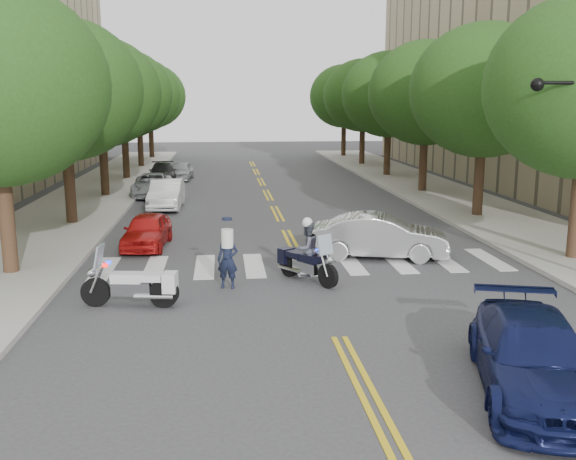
{
  "coord_description": "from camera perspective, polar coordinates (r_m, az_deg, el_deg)",
  "views": [
    {
      "loc": [
        -2.5,
        -13.2,
        5.12
      ],
      "look_at": [
        -0.55,
        5.66,
        1.3
      ],
      "focal_mm": 40.0,
      "sensor_mm": 36.0,
      "label": 1
    }
  ],
  "objects": [
    {
      "name": "motorcycle_parked",
      "position": [
        16.64,
        -13.17,
        -4.82
      ],
      "size": [
        2.49,
        0.79,
        1.61
      ],
      "rotation": [
        0.0,
        0.0,
        1.43
      ],
      "color": "black",
      "rests_on": "ground"
    },
    {
      "name": "parked_car_e",
      "position": [
        43.03,
        -9.49,
        5.2
      ],
      "size": [
        1.66,
        3.6,
        1.2
      ],
      "primitive_type": "imported",
      "rotation": [
        0.0,
        0.0,
        -0.07
      ],
      "color": "#95959A",
      "rests_on": "ground"
    },
    {
      "name": "ground",
      "position": [
        14.38,
        4.57,
        -9.5
      ],
      "size": [
        140.0,
        140.0,
        0.0
      ],
      "primitive_type": "plane",
      "color": "#38383A",
      "rests_on": "ground"
    },
    {
      "name": "tree_r_1",
      "position": [
        29.46,
        17.03,
        11.75
      ],
      "size": [
        6.4,
        6.4,
        8.45
      ],
      "color": "#382316",
      "rests_on": "ground"
    },
    {
      "name": "sedan_blue",
      "position": [
        12.34,
        21.01,
        -10.46
      ],
      "size": [
        3.13,
        5.07,
        1.37
      ],
      "primitive_type": "imported",
      "rotation": [
        0.0,
        0.0,
        -0.27
      ],
      "color": "#0F1642",
      "rests_on": "ground"
    },
    {
      "name": "tree_l_4",
      "position": [
        51.59,
        -13.17,
        11.58
      ],
      "size": [
        6.4,
        6.4,
        8.45
      ],
      "color": "#382316",
      "rests_on": "ground"
    },
    {
      "name": "officer_standing",
      "position": [
        17.83,
        -5.38,
        -2.67
      ],
      "size": [
        0.67,
        0.52,
        1.61
      ],
      "primitive_type": "imported",
      "rotation": [
        0.0,
        0.0,
        -0.26
      ],
      "color": "black",
      "rests_on": "ground"
    },
    {
      "name": "tree_l_5",
      "position": [
        59.54,
        -12.21,
        11.55
      ],
      "size": [
        6.4,
        6.4,
        8.45
      ],
      "color": "#382316",
      "rests_on": "ground"
    },
    {
      "name": "motorcycle_police",
      "position": [
        18.41,
        1.59,
        -2.06
      ],
      "size": [
        1.55,
        2.04,
        1.89
      ],
      "rotation": [
        0.0,
        0.0,
        3.75
      ],
      "color": "black",
      "rests_on": "ground"
    },
    {
      "name": "tree_r_5",
      "position": [
        60.27,
        5.03,
        11.76
      ],
      "size": [
        6.4,
        6.4,
        8.45
      ],
      "color": "#382316",
      "rests_on": "ground"
    },
    {
      "name": "tree_r_3",
      "position": [
        44.66,
        8.96,
        11.81
      ],
      "size": [
        6.4,
        6.4,
        8.45
      ],
      "color": "#382316",
      "rests_on": "ground"
    },
    {
      "name": "tree_l_1",
      "position": [
        27.93,
        -19.34,
        11.65
      ],
      "size": [
        6.4,
        6.4,
        8.45
      ],
      "color": "#382316",
      "rests_on": "ground"
    },
    {
      "name": "parked_car_a",
      "position": [
        23.3,
        -12.43,
        -0.05
      ],
      "size": [
        1.71,
        3.66,
        1.21
      ],
      "primitive_type": "imported",
      "rotation": [
        0.0,
        0.0,
        -0.08
      ],
      "color": "#B71513",
      "rests_on": "ground"
    },
    {
      "name": "tree_l_3",
      "position": [
        43.66,
        -14.49,
        11.6
      ],
      "size": [
        6.4,
        6.4,
        8.45
      ],
      "color": "#382316",
      "rests_on": "ground"
    },
    {
      "name": "tree_l_2",
      "position": [
        35.76,
        -16.38,
        11.63
      ],
      "size": [
        6.4,
        6.4,
        8.45
      ],
      "color": "#382316",
      "rests_on": "ground"
    },
    {
      "name": "sidewalk_right",
      "position": [
        37.53,
        12.84,
        3.38
      ],
      "size": [
        5.0,
        60.0,
        0.15
      ],
      "primitive_type": "cube",
      "color": "#9E9991",
      "rests_on": "ground"
    },
    {
      "name": "parked_car_c",
      "position": [
        35.84,
        -11.96,
        3.93
      ],
      "size": [
        2.23,
        4.55,
        1.24
      ],
      "primitive_type": "imported",
      "rotation": [
        0.0,
        0.0,
        0.04
      ],
      "color": "#97999E",
      "rests_on": "ground"
    },
    {
      "name": "convertible",
      "position": [
        21.42,
        8.18,
        -0.55
      ],
      "size": [
        4.68,
        2.55,
        1.46
      ],
      "primitive_type": "imported",
      "rotation": [
        0.0,
        0.0,
        1.33
      ],
      "color": "#BABABC",
      "rests_on": "ground"
    },
    {
      "name": "tree_r_4",
      "position": [
        52.43,
        6.7,
        11.78
      ],
      "size": [
        6.4,
        6.4,
        8.45
      ],
      "color": "#382316",
      "rests_on": "ground"
    },
    {
      "name": "sidewalk_left",
      "position": [
        36.24,
        -16.99,
        2.89
      ],
      "size": [
        5.0,
        60.0,
        0.15
      ],
      "primitive_type": "cube",
      "color": "#9E9991",
      "rests_on": "ground"
    },
    {
      "name": "tree_r_2",
      "position": [
        36.97,
        12.17,
        11.81
      ],
      "size": [
        6.4,
        6.4,
        8.45
      ],
      "color": "#382316",
      "rests_on": "ground"
    },
    {
      "name": "parked_car_d",
      "position": [
        42.12,
        -11.07,
        5.02
      ],
      "size": [
        2.01,
        4.29,
        1.21
      ],
      "primitive_type": "imported",
      "rotation": [
        0.0,
        0.0,
        0.08
      ],
      "color": "black",
      "rests_on": "ground"
    },
    {
      "name": "parked_car_b",
      "position": [
        31.63,
        -10.74,
        3.14
      ],
      "size": [
        1.58,
        4.23,
        1.38
      ],
      "primitive_type": "imported",
      "rotation": [
        0.0,
        0.0,
        -0.03
      ],
      "color": "white",
      "rests_on": "ground"
    }
  ]
}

